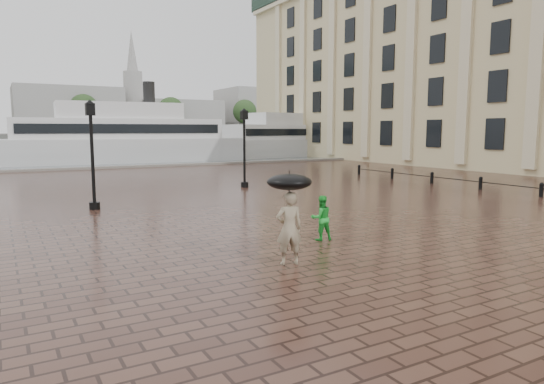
{
  "coord_description": "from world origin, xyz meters",
  "views": [
    {
      "loc": [
        -9.4,
        -11.18,
        3.32
      ],
      "look_at": [
        -2.07,
        1.79,
        1.4
      ],
      "focal_mm": 32.0,
      "sensor_mm": 36.0,
      "label": 1
    }
  ],
  "objects_px": {
    "street_lamps": "(95,149)",
    "child_pedestrian": "(321,218)",
    "ferry_near": "(121,138)",
    "adult_pedestrian": "(289,228)",
    "ferry_far": "(289,139)"
  },
  "relations": [
    {
      "from": "street_lamps",
      "to": "ferry_far",
      "type": "distance_m",
      "value": 38.27
    },
    {
      "from": "adult_pedestrian",
      "to": "ferry_near",
      "type": "distance_m",
      "value": 41.44
    },
    {
      "from": "ferry_far",
      "to": "child_pedestrian",
      "type": "bearing_deg",
      "value": -129.93
    },
    {
      "from": "adult_pedestrian",
      "to": "ferry_far",
      "type": "relative_size",
      "value": 0.08
    },
    {
      "from": "child_pedestrian",
      "to": "street_lamps",
      "type": "bearing_deg",
      "value": -63.16
    },
    {
      "from": "ferry_near",
      "to": "street_lamps",
      "type": "bearing_deg",
      "value": -101.85
    },
    {
      "from": "street_lamps",
      "to": "child_pedestrian",
      "type": "xyz_separation_m",
      "value": [
        3.96,
        -14.74,
        -1.65
      ]
    },
    {
      "from": "adult_pedestrian",
      "to": "ferry_near",
      "type": "xyz_separation_m",
      "value": [
        4.94,
        41.12,
        1.57
      ]
    },
    {
      "from": "adult_pedestrian",
      "to": "ferry_far",
      "type": "xyz_separation_m",
      "value": [
        26.18,
        42.72,
        1.29
      ]
    },
    {
      "from": "child_pedestrian",
      "to": "adult_pedestrian",
      "type": "bearing_deg",
      "value": 50.49
    },
    {
      "from": "ferry_far",
      "to": "adult_pedestrian",
      "type": "bearing_deg",
      "value": -131.1
    },
    {
      "from": "street_lamps",
      "to": "ferry_far",
      "type": "bearing_deg",
      "value": 43.18
    },
    {
      "from": "street_lamps",
      "to": "ferry_far",
      "type": "height_order",
      "value": "ferry_far"
    },
    {
      "from": "street_lamps",
      "to": "adult_pedestrian",
      "type": "bearing_deg",
      "value": -84.03
    },
    {
      "from": "child_pedestrian",
      "to": "ferry_far",
      "type": "xyz_separation_m",
      "value": [
        23.94,
        40.93,
        1.52
      ]
    }
  ]
}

